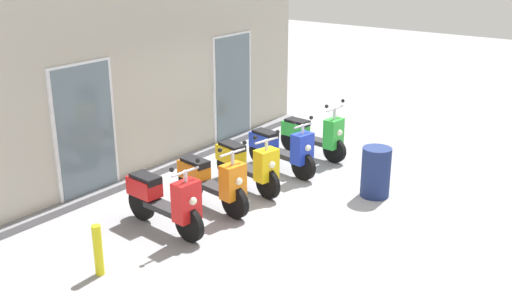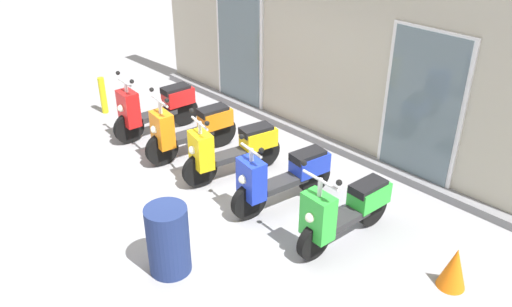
# 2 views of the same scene
# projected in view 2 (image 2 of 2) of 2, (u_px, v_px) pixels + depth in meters

# --- Properties ---
(ground_plane) EXTENTS (40.00, 40.00, 0.00)m
(ground_plane) POSITION_uv_depth(u_px,v_px,m) (193.00, 196.00, 7.54)
(ground_plane) COLOR #939399
(storefront_facade) EXTENTS (8.00, 0.50, 3.46)m
(storefront_facade) POSITION_uv_depth(u_px,v_px,m) (326.00, 42.00, 8.42)
(storefront_facade) COLOR #B2AD9E
(storefront_facade) RESTS_ON ground_plane
(scooter_red) EXTENTS (0.55, 1.62, 1.20)m
(scooter_red) POSITION_uv_depth(u_px,v_px,m) (155.00, 107.00, 9.03)
(scooter_red) COLOR black
(scooter_red) RESTS_ON ground_plane
(scooter_orange) EXTENTS (0.61, 1.61, 1.20)m
(scooter_orange) POSITION_uv_depth(u_px,v_px,m) (191.00, 129.00, 8.38)
(scooter_orange) COLOR black
(scooter_orange) RESTS_ON ground_plane
(scooter_yellow) EXTENTS (0.69, 1.61, 1.15)m
(scooter_yellow) POSITION_uv_depth(u_px,v_px,m) (232.00, 149.00, 7.79)
(scooter_yellow) COLOR black
(scooter_yellow) RESTS_ON ground_plane
(scooter_blue) EXTENTS (0.60, 1.63, 1.15)m
(scooter_blue) POSITION_uv_depth(u_px,v_px,m) (283.00, 176.00, 7.14)
(scooter_blue) COLOR black
(scooter_blue) RESTS_ON ground_plane
(scooter_green) EXTENTS (0.61, 1.55, 1.21)m
(scooter_green) POSITION_uv_depth(u_px,v_px,m) (345.00, 210.00, 6.44)
(scooter_green) COLOR black
(scooter_green) RESTS_ON ground_plane
(traffic_cone) EXTENTS (0.32, 0.32, 0.52)m
(traffic_cone) POSITION_uv_depth(u_px,v_px,m) (454.00, 268.00, 5.82)
(traffic_cone) COLOR orange
(traffic_cone) RESTS_ON ground_plane
(curb_bollard) EXTENTS (0.12, 0.12, 0.70)m
(curb_bollard) POSITION_uv_depth(u_px,v_px,m) (103.00, 95.00, 9.88)
(curb_bollard) COLOR yellow
(curb_bollard) RESTS_ON ground_plane
(trash_bin) EXTENTS (0.49, 0.49, 0.86)m
(trash_bin) POSITION_uv_depth(u_px,v_px,m) (168.00, 240.00, 5.99)
(trash_bin) COLOR navy
(trash_bin) RESTS_ON ground_plane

